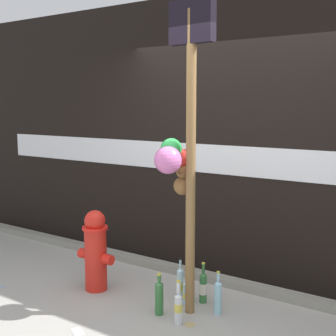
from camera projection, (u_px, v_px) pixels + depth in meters
ground_plane at (167, 319)px, 3.92m from camera, size 14.00×14.00×0.00m
building_wall at (236, 137)px, 4.80m from camera, size 10.00×0.21×3.02m
curb_strip at (218, 280)px, 4.70m from camera, size 8.00×0.12×0.08m
memorial_post at (182, 138)px, 3.89m from camera, size 0.51×0.47×2.71m
fire_hydrant at (96, 250)px, 4.51m from camera, size 0.42×0.25×0.82m
bottle_0 at (187, 292)px, 4.22m from camera, size 0.07×0.07×0.33m
bottle_1 at (180, 284)px, 4.30m from camera, size 0.07×0.07×0.41m
bottle_2 at (178, 307)px, 3.83m from camera, size 0.07×0.07×0.38m
bottle_3 at (203, 287)px, 4.24m from camera, size 0.07×0.07×0.39m
bottle_4 at (159, 297)px, 4.00m from camera, size 0.08×0.08×0.38m
bottle_5 at (218, 296)px, 4.01m from camera, size 0.07×0.07×0.39m
litter_0 at (2, 287)px, 4.62m from camera, size 0.07×0.07×0.01m
litter_1 at (77, 331)px, 3.71m from camera, size 0.16×0.14×0.01m
litter_2 at (190, 324)px, 3.83m from camera, size 0.09×0.10×0.01m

